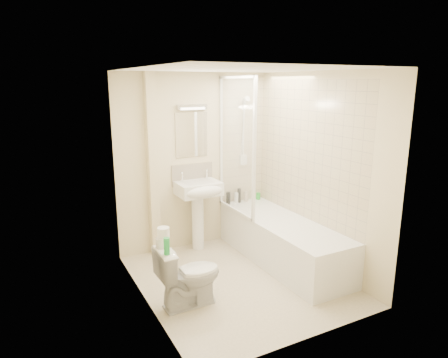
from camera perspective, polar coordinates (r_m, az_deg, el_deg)
floor at (r=4.85m, az=2.14°, el=-14.21°), size 2.50×2.50×0.00m
wall_back at (r=5.51m, az=-4.20°, el=2.46°), size 2.20×0.02×2.40m
wall_left at (r=4.01m, az=-11.53°, el=-2.08°), size 0.02×2.50×2.40m
wall_right at (r=5.05m, az=13.18°, el=1.08°), size 0.02×2.50×2.40m
ceiling at (r=4.29m, az=2.43°, el=15.42°), size 2.20×2.50×0.02m
tile_back at (r=5.80m, az=2.65°, el=5.30°), size 0.70×0.01×1.75m
tile_right at (r=5.15m, az=11.77°, el=3.95°), size 0.01×2.10×1.75m
pipe_boxing at (r=5.25m, az=-10.16°, el=1.71°), size 0.12×0.12×2.40m
splashback at (r=5.52m, az=-4.55°, el=0.67°), size 0.60×0.02×0.30m
mirror at (r=5.42m, az=-4.65°, el=6.34°), size 0.46×0.01×0.60m
strip_light at (r=5.37m, az=-4.63°, el=10.23°), size 0.42×0.07×0.07m
bathtub at (r=5.25m, az=8.27°, el=-8.61°), size 0.70×2.10×0.55m
shower_screen at (r=5.25m, az=1.76°, el=4.69°), size 0.04×0.92×1.80m
shower_fixture at (r=5.74m, az=2.87°, el=6.43°), size 0.10×0.16×0.99m
pedestal_sink at (r=5.39m, az=-3.55°, el=-2.49°), size 0.57×0.51×1.10m
bottle_black_a at (r=5.77m, az=0.62°, el=-2.75°), size 0.06×0.06×0.17m
bottle_white_a at (r=5.84m, az=1.76°, el=-2.69°), size 0.06×0.06×0.15m
bottle_black_b at (r=5.85m, az=2.17°, el=-2.36°), size 0.05×0.05×0.21m
bottle_cream at (r=5.92m, az=3.17°, el=-2.47°), size 0.07×0.07×0.15m
bottle_green at (r=6.03m, az=4.90°, el=-2.45°), size 0.06×0.06×0.10m
toilet at (r=4.24m, az=-5.02°, el=-13.49°), size 0.41×0.68×0.67m
toilet_roll_lower at (r=4.04m, az=-9.00°, el=-9.01°), size 0.10×0.10×0.10m
toilet_roll_upper at (r=4.02m, az=-8.65°, el=-7.55°), size 0.12×0.12×0.10m
green_bottle at (r=3.87m, az=-8.18°, el=-9.48°), size 0.06×0.06×0.17m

